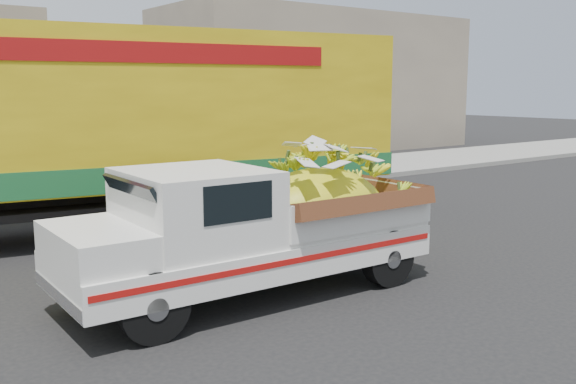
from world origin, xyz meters
TOP-DOWN VIEW (x-y plane):
  - ground at (0.00, 0.00)m, footprint 100.00×100.00m
  - curb at (0.00, 7.82)m, footprint 60.00×0.25m
  - sidewalk at (0.00, 9.92)m, footprint 60.00×4.00m
  - building_right at (14.00, 16.82)m, footprint 14.00×6.00m
  - pickup_truck at (0.28, 0.71)m, footprint 5.06×1.92m
  - semi_trailer at (-0.58, 5.36)m, footprint 12.08×4.48m

SIDE VIEW (x-z plane):
  - ground at x=0.00m, z-range 0.00..0.00m
  - sidewalk at x=0.00m, z-range 0.00..0.14m
  - curb at x=0.00m, z-range 0.00..0.15m
  - pickup_truck at x=0.28m, z-range 0.07..1.83m
  - semi_trailer at x=-0.58m, z-range 0.22..4.02m
  - building_right at x=14.00m, z-range 0.00..6.00m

